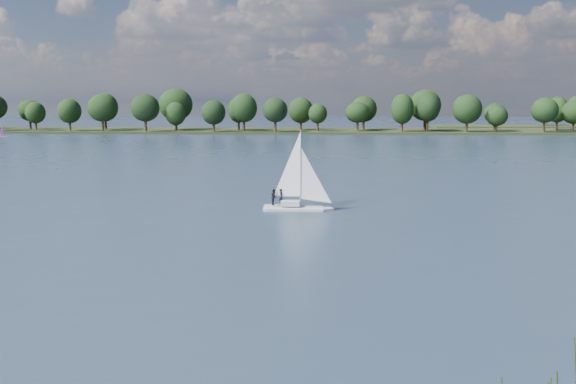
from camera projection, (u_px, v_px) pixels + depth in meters
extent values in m
plane|color=#233342|center=(314.00, 158.00, 130.72)|extent=(700.00, 700.00, 0.00)
cube|color=black|center=(318.00, 132.00, 241.43)|extent=(660.00, 40.00, 1.50)
cube|color=silver|center=(295.00, 210.00, 68.79)|extent=(6.86, 1.94, 0.81)
cube|color=silver|center=(295.00, 203.00, 68.68)|extent=(2.02, 1.22, 0.50)
cylinder|color=silver|center=(295.00, 168.00, 68.15)|extent=(0.12, 0.12, 8.06)
imported|color=black|center=(281.00, 197.00, 68.91)|extent=(0.44, 0.65, 1.74)
imported|color=black|center=(274.00, 197.00, 68.68)|extent=(0.68, 0.86, 1.74)
cube|color=silver|center=(3.00, 137.00, 207.55)|extent=(2.65, 2.22, 0.41)
cylinder|color=silver|center=(3.00, 131.00, 207.26)|extent=(0.07, 0.07, 3.60)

